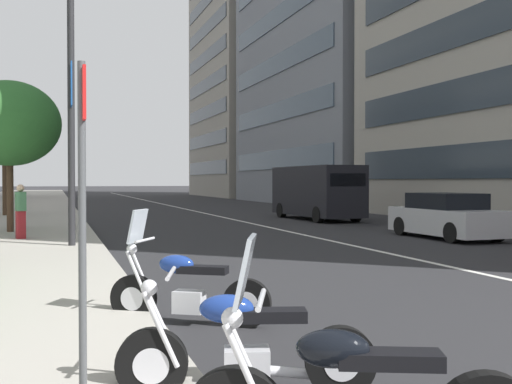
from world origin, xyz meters
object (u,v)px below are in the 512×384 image
at_px(motorcycle_under_tarp, 244,351).
at_px(street_lamp_with_banners, 82,49).
at_px(parking_sign_by_curb, 83,198).
at_px(street_tree_far_plaza, 4,131).
at_px(street_tree_by_lamp_post, 10,124).
at_px(motorcycle_by_sign_pole, 186,290).
at_px(car_lead_in_lane, 447,217).
at_px(pedestrian_on_plaza, 21,211).
at_px(delivery_van_ahead, 316,191).

relative_size(motorcycle_under_tarp, street_lamp_with_banners, 0.25).
distance_m(parking_sign_by_curb, street_tree_far_plaza, 27.24).
bearing_deg(street_tree_by_lamp_post, motorcycle_by_sign_pole, -167.86).
bearing_deg(street_tree_by_lamp_post, street_tree_far_plaza, 5.06).
bearing_deg(street_lamp_with_banners, motorcycle_by_sign_pole, -174.22).
bearing_deg(motorcycle_under_tarp, street_tree_by_lamp_post, -64.33).
relative_size(car_lead_in_lane, pedestrian_on_plaza, 2.63).
bearing_deg(delivery_van_ahead, parking_sign_by_curb, 149.63).
relative_size(car_lead_in_lane, street_tree_by_lamp_post, 0.84).
distance_m(motorcycle_by_sign_pole, street_tree_by_lamp_post, 14.57).
bearing_deg(car_lead_in_lane, street_tree_by_lamp_post, 68.42).
distance_m(car_lead_in_lane, street_tree_far_plaza, 21.22).
xyz_separation_m(delivery_van_ahead, street_lamp_with_banners, (-9.65, 10.96, 3.91)).
distance_m(motorcycle_under_tarp, car_lead_in_lane, 15.46).
relative_size(motorcycle_by_sign_pole, parking_sign_by_curb, 0.73).
distance_m(delivery_van_ahead, street_lamp_with_banners, 15.11).
height_order(motorcycle_under_tarp, car_lead_in_lane, car_lead_in_lane).
relative_size(motorcycle_by_sign_pole, street_tree_far_plaza, 0.35).
bearing_deg(motorcycle_under_tarp, street_lamp_with_banners, -70.22).
bearing_deg(motorcycle_under_tarp, pedestrian_on_plaza, -64.29).
bearing_deg(delivery_van_ahead, street_lamp_with_banners, 129.25).
height_order(parking_sign_by_curb, street_tree_far_plaza, street_tree_far_plaza).
height_order(parking_sign_by_curb, street_lamp_with_banners, street_lamp_with_banners).
bearing_deg(motorcycle_by_sign_pole, motorcycle_under_tarp, 119.06).
relative_size(motorcycle_under_tarp, street_tree_far_plaza, 0.40).
xyz_separation_m(delivery_van_ahead, parking_sign_by_curb, (-21.30, 11.45, 0.36)).
xyz_separation_m(street_tree_by_lamp_post, pedestrian_on_plaza, (-2.66, -0.46, -2.77)).
height_order(delivery_van_ahead, street_lamp_with_banners, street_lamp_with_banners).
xyz_separation_m(motorcycle_by_sign_pole, car_lead_in_lane, (8.74, -10.23, 0.25)).
height_order(street_tree_by_lamp_post, street_tree_far_plaza, street_tree_far_plaza).
height_order(motorcycle_by_sign_pole, street_lamp_with_banners, street_lamp_with_banners).
height_order(motorcycle_under_tarp, parking_sign_by_curb, parking_sign_by_curb).
bearing_deg(motorcycle_by_sign_pole, street_lamp_with_banners, -53.46).
bearing_deg(parking_sign_by_curb, pedestrian_on_plaza, 4.67).
bearing_deg(pedestrian_on_plaza, motorcycle_by_sign_pole, 90.77).
bearing_deg(pedestrian_on_plaza, delivery_van_ahead, -162.02).
bearing_deg(motorcycle_under_tarp, motorcycle_by_sign_pole, -75.92).
xyz_separation_m(car_lead_in_lane, street_tree_by_lamp_post, (5.13, 13.22, 3.03)).
relative_size(street_tree_by_lamp_post, street_tree_far_plaza, 0.92).
bearing_deg(parking_sign_by_curb, delivery_van_ahead, -28.25).
bearing_deg(street_lamp_with_banners, motorcycle_under_tarp, -176.00).
xyz_separation_m(motorcycle_under_tarp, street_tree_far_plaza, (26.94, 3.82, 3.81)).
distance_m(motorcycle_by_sign_pole, street_tree_far_plaza, 24.78).
height_order(street_lamp_with_banners, street_tree_far_plaza, street_lamp_with_banners).
distance_m(car_lead_in_lane, pedestrian_on_plaza, 13.00).
bearing_deg(street_tree_by_lamp_post, street_lamp_with_banners, -157.52).
bearing_deg(street_tree_far_plaza, motorcycle_under_tarp, -171.94).
bearing_deg(motorcycle_by_sign_pole, street_tree_by_lamp_post, -47.10).
xyz_separation_m(motorcycle_under_tarp, motorcycle_by_sign_pole, (2.77, -0.08, 0.03)).
height_order(car_lead_in_lane, pedestrian_on_plaza, pedestrian_on_plaza).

